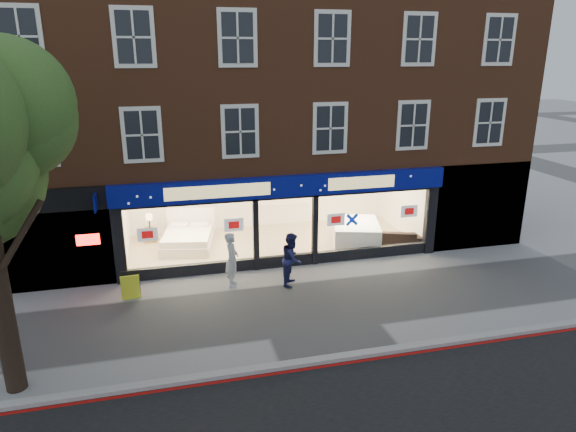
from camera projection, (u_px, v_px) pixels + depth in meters
name	position (u px, v px, depth m)	size (l,w,h in m)	color
ground	(310.00, 305.00, 15.27)	(120.00, 120.00, 0.00)	gray
kerb_line	(347.00, 363.00, 12.40)	(60.00, 0.10, 0.01)	#8C0A07
kerb_stone	(344.00, 357.00, 12.57)	(60.00, 0.25, 0.12)	gray
showroom_floor	(272.00, 243.00, 20.11)	(11.00, 4.50, 0.10)	tan
building	(261.00, 67.00, 19.66)	(19.00, 8.26, 10.30)	brown
display_bed	(188.00, 238.00, 19.47)	(2.22, 2.53, 1.26)	white
bedside_table	(150.00, 235.00, 20.09)	(0.45, 0.45, 0.55)	brown
mattress_stack	(356.00, 233.00, 19.83)	(2.24, 2.55, 0.85)	white
sofa	(396.00, 237.00, 19.83)	(1.94, 0.76, 0.57)	black
a_board	(131.00, 286.00, 15.54)	(0.56, 0.36, 0.86)	yellow
pedestrian_grey	(232.00, 260.00, 16.31)	(0.65, 0.43, 1.79)	#B4B6BC
pedestrian_blue	(292.00, 259.00, 16.45)	(0.84, 0.66, 1.74)	#191B46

